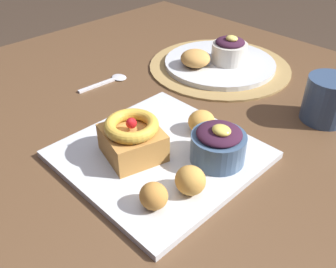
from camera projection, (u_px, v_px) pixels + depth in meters
dining_table at (204, 169)px, 0.75m from camera, size 1.39×1.13×0.73m
woven_placemat at (219, 66)px, 0.94m from camera, size 0.36×0.36×0.00m
front_plate at (160, 155)px, 0.65m from camera, size 0.30×0.30×0.01m
cake_slice at (132, 138)px, 0.62m from camera, size 0.11×0.11×0.07m
berry_ramekin at (218, 144)px, 0.61m from camera, size 0.09×0.09×0.07m
fritter_front at (201, 122)px, 0.68m from camera, size 0.05×0.05×0.04m
fritter_middle at (190, 180)px, 0.55m from camera, size 0.05×0.05×0.04m
fritter_back at (154, 196)px, 0.53m from camera, size 0.04×0.04×0.04m
back_plate at (220, 63)px, 0.94m from camera, size 0.28×0.28×0.01m
back_ramekin at (229, 50)px, 0.92m from camera, size 0.09×0.09×0.07m
back_pastry at (195, 58)px, 0.90m from camera, size 0.07×0.07×0.04m
spoon at (110, 81)px, 0.88m from camera, size 0.04×0.13×0.00m
coffee_mug at (327, 100)px, 0.72m from camera, size 0.09×0.09×0.09m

